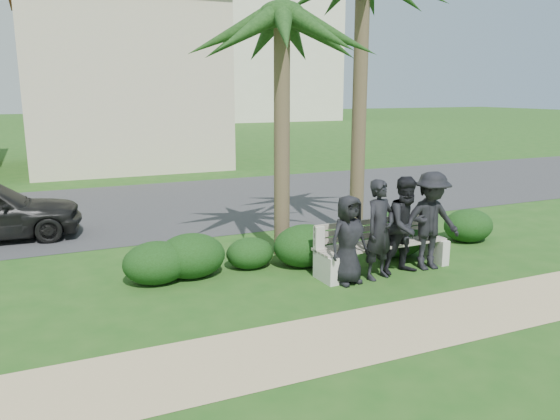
# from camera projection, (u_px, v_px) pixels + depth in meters

# --- Properties ---
(ground) EXTENTS (160.00, 160.00, 0.00)m
(ground) POSITION_uv_depth(u_px,v_px,m) (341.00, 286.00, 9.49)
(ground) COLOR #1E4C15
(ground) RESTS_ON ground
(footpath) EXTENTS (30.00, 1.60, 0.01)m
(footpath) POSITION_uv_depth(u_px,v_px,m) (404.00, 326.00, 7.89)
(footpath) COLOR tan
(footpath) RESTS_ON ground
(asphalt_street) EXTENTS (160.00, 8.00, 0.01)m
(asphalt_street) POSITION_uv_depth(u_px,v_px,m) (208.00, 202.00, 16.63)
(asphalt_street) COLOR #2D2D30
(asphalt_street) RESTS_ON ground
(stucco_bldg_right) EXTENTS (8.40, 8.40, 7.30)m
(stucco_bldg_right) POSITION_uv_depth(u_px,v_px,m) (120.00, 83.00, 24.37)
(stucco_bldg_right) COLOR beige
(stucco_bldg_right) RESTS_ON ground
(park_bench) EXTENTS (2.71, 0.72, 0.94)m
(park_bench) POSITION_uv_depth(u_px,v_px,m) (382.00, 249.00, 10.23)
(park_bench) COLOR gray
(park_bench) RESTS_ON ground
(man_a) EXTENTS (0.84, 0.61, 1.58)m
(man_a) POSITION_uv_depth(u_px,v_px,m) (348.00, 240.00, 9.48)
(man_a) COLOR black
(man_a) RESTS_ON ground
(man_b) EXTENTS (0.75, 0.60, 1.81)m
(man_b) POSITION_uv_depth(u_px,v_px,m) (380.00, 230.00, 9.70)
(man_b) COLOR black
(man_b) RESTS_ON ground
(man_c) EXTENTS (0.92, 0.73, 1.82)m
(man_c) POSITION_uv_depth(u_px,v_px,m) (407.00, 226.00, 9.98)
(man_c) COLOR black
(man_c) RESTS_ON ground
(man_d) EXTENTS (1.26, 0.79, 1.87)m
(man_d) POSITION_uv_depth(u_px,v_px,m) (431.00, 221.00, 10.22)
(man_d) COLOR black
(man_d) RESTS_ON ground
(hedge_a) EXTENTS (1.17, 0.96, 0.76)m
(hedge_a) POSITION_uv_depth(u_px,v_px,m) (156.00, 262.00, 9.60)
(hedge_a) COLOR black
(hedge_a) RESTS_ON ground
(hedge_b) EXTENTS (1.26, 1.04, 0.82)m
(hedge_b) POSITION_uv_depth(u_px,v_px,m) (191.00, 254.00, 9.92)
(hedge_b) COLOR black
(hedge_b) RESTS_ON ground
(hedge_c) EXTENTS (0.92, 0.76, 0.60)m
(hedge_c) POSITION_uv_depth(u_px,v_px,m) (250.00, 252.00, 10.43)
(hedge_c) COLOR black
(hedge_c) RESTS_ON ground
(hedge_d) EXTENTS (1.27, 1.05, 0.83)m
(hedge_d) POSITION_uv_depth(u_px,v_px,m) (305.00, 244.00, 10.56)
(hedge_d) COLOR black
(hedge_d) RESTS_ON ground
(hedge_e) EXTENTS (1.43, 1.18, 0.93)m
(hedge_e) POSITION_uv_depth(u_px,v_px,m) (395.00, 233.00, 11.22)
(hedge_e) COLOR black
(hedge_e) RESTS_ON ground
(hedge_f) EXTENTS (1.15, 0.95, 0.75)m
(hedge_f) POSITION_uv_depth(u_px,v_px,m) (468.00, 225.00, 12.26)
(hedge_f) COLOR black
(hedge_f) RESTS_ON ground
(palm_left) EXTENTS (3.00, 3.00, 5.63)m
(palm_left) POSITION_uv_depth(u_px,v_px,m) (282.00, 19.00, 10.35)
(palm_left) COLOR brown
(palm_left) RESTS_ON ground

